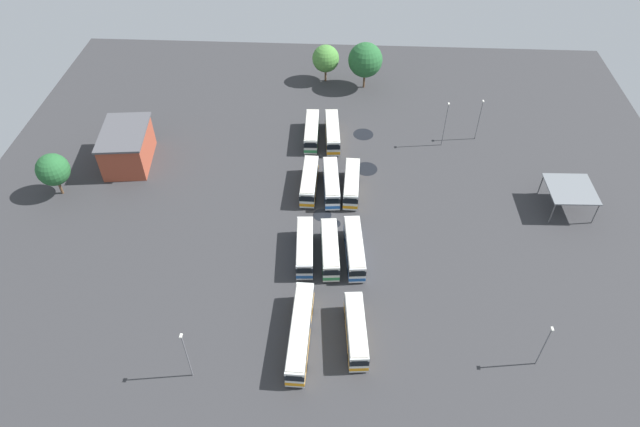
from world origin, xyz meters
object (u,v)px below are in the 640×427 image
at_px(bus_row1_slot2, 352,183).
at_px(maintenance_shelter, 571,189).
at_px(bus_row1_slot0, 309,181).
at_px(lamp_post_far_corner, 445,123).
at_px(bus_row1_slot1, 331,183).
at_px(lamp_post_by_building, 545,345).
at_px(bus_row0_slot0, 312,131).
at_px(bus_row3_slot2, 356,331).
at_px(tree_northeast, 326,59).
at_px(depot_building, 127,147).
at_px(lamp_post_mid_lot, 479,118).
at_px(bus_row2_slot2, 354,248).
at_px(tree_north_edge, 53,170).
at_px(lamp_post_near_entrance, 186,354).
at_px(bus_row3_slot0, 300,332).
at_px(bus_row2_slot1, 330,249).
at_px(bus_row0_slot1, 332,132).
at_px(bus_row2_slot0, 305,247).
at_px(tree_south_edge, 365,60).

xyz_separation_m(bus_row1_slot2, maintenance_shelter, (2.21, 35.33, 2.20)).
relative_size(bus_row1_slot0, lamp_post_far_corner, 1.14).
xyz_separation_m(bus_row1_slot2, lamp_post_far_corner, (-14.23, 16.84, 3.16)).
relative_size(bus_row1_slot1, maintenance_shelter, 1.37).
bearing_deg(lamp_post_by_building, bus_row1_slot0, -136.09).
bearing_deg(bus_row0_slot0, bus_row3_slot2, 10.98).
xyz_separation_m(bus_row1_slot1, bus_row1_slot2, (-0.00, 3.45, -0.00)).
height_order(bus_row0_slot0, bus_row3_slot2, same).
relative_size(bus_row3_slot2, tree_northeast, 1.31).
height_order(depot_building, lamp_post_mid_lot, lamp_post_mid_lot).
bearing_deg(bus_row3_slot2, bus_row2_slot2, -178.73).
distance_m(bus_row2_slot2, tree_north_edge, 51.34).
distance_m(bus_row1_slot0, lamp_post_far_corner, 27.97).
relative_size(maintenance_shelter, tree_northeast, 0.96).
bearing_deg(bus_row0_slot0, lamp_post_near_entrance, -13.09).
bearing_deg(lamp_post_near_entrance, bus_row3_slot0, 114.33).
height_order(bus_row2_slot2, lamp_post_near_entrance, lamp_post_near_entrance).
bearing_deg(bus_row2_slot1, bus_row0_slot1, -178.61).
bearing_deg(bus_row2_slot0, tree_northeast, 179.12).
height_order(bus_row2_slot1, lamp_post_mid_lot, lamp_post_mid_lot).
bearing_deg(bus_row1_slot2, tree_northeast, -170.59).
height_order(bus_row3_slot2, lamp_post_mid_lot, lamp_post_mid_lot).
bearing_deg(bus_row1_slot0, bus_row1_slot1, 86.10).
distance_m(bus_row1_slot1, bus_row2_slot0, 15.48).
xyz_separation_m(bus_row2_slot0, tree_north_edge, (-12.13, -42.40, 3.32)).
bearing_deg(tree_north_edge, depot_building, 134.97).
distance_m(bus_row3_slot0, maintenance_shelter, 50.20).
xyz_separation_m(lamp_post_mid_lot, tree_northeast, (-19.99, -29.48, 0.65)).
bearing_deg(lamp_post_mid_lot, bus_row1_slot1, -58.37).
relative_size(bus_row2_slot0, bus_row3_slot0, 0.73).
xyz_separation_m(maintenance_shelter, lamp_post_mid_lot, (-18.76, -11.91, 0.61)).
distance_m(lamp_post_far_corner, lamp_post_by_building, 46.91).
bearing_deg(lamp_post_near_entrance, bus_row2_slot2, 136.48).
bearing_deg(tree_south_edge, lamp_post_mid_lot, 50.04).
distance_m(depot_building, lamp_post_by_building, 74.65).
bearing_deg(tree_north_edge, bus_row2_slot1, 75.07).
height_order(bus_row0_slot0, bus_row2_slot0, same).
distance_m(lamp_post_far_corner, tree_north_edge, 68.29).
xyz_separation_m(bus_row0_slot1, bus_row2_slot0, (29.83, -3.06, -0.00)).
relative_size(bus_row2_slot2, tree_south_edge, 1.11).
xyz_separation_m(bus_row2_slot2, bus_row3_slot0, (15.22, -6.93, 0.00)).
xyz_separation_m(bus_row1_slot0, bus_row2_slot0, (15.35, 0.34, -0.00)).
height_order(bus_row0_slot1, maintenance_shelter, maintenance_shelter).
distance_m(bus_row2_slot0, bus_row2_slot1, 3.79).
height_order(bus_row1_slot0, bus_row2_slot1, same).
xyz_separation_m(bus_row1_slot0, depot_building, (-5.92, -32.90, 1.53)).
bearing_deg(tree_north_edge, lamp_post_mid_lot, 105.04).
height_order(bus_row3_slot0, maintenance_shelter, maintenance_shelter).
bearing_deg(tree_northeast, bus_row2_slot1, 3.30).
relative_size(bus_row0_slot1, lamp_post_by_building, 1.44).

